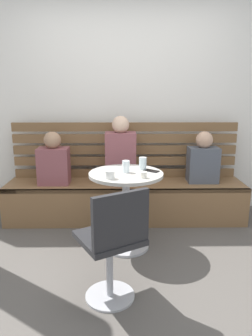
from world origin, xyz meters
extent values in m
plane|color=#514C47|center=(0.00, 0.00, 0.00)|extent=(8.00, 8.00, 0.00)
cube|color=silver|center=(0.00, 1.64, 1.45)|extent=(5.20, 0.10, 2.90)
cube|color=brown|center=(0.00, 1.20, 0.22)|extent=(2.70, 0.52, 0.44)
cube|color=brown|center=(0.00, 0.96, 0.42)|extent=(2.70, 0.04, 0.04)
cube|color=brown|center=(0.00, 1.44, 0.49)|extent=(2.65, 0.04, 0.10)
cube|color=brown|center=(0.00, 1.44, 0.64)|extent=(2.65, 0.04, 0.10)
cube|color=brown|center=(0.00, 1.44, 0.78)|extent=(2.65, 0.04, 0.10)
cube|color=brown|center=(0.00, 1.44, 0.92)|extent=(2.65, 0.04, 0.10)
cube|color=brown|center=(0.00, 1.44, 1.05)|extent=(2.65, 0.04, 0.10)
cylinder|color=#ADADB2|center=(0.00, 0.53, 0.01)|extent=(0.44, 0.44, 0.02)
cylinder|color=#ADADB2|center=(0.00, 0.53, 0.37)|extent=(0.07, 0.07, 0.69)
cylinder|color=#B7B2A8|center=(0.00, 0.53, 0.72)|extent=(0.68, 0.68, 0.03)
cylinder|color=#ADADB2|center=(-0.13, -0.22, 0.01)|extent=(0.36, 0.36, 0.02)
cylinder|color=#ADADB2|center=(-0.13, -0.22, 0.23)|extent=(0.05, 0.05, 0.45)
cube|color=#232326|center=(-0.13, -0.22, 0.47)|extent=(0.55, 0.55, 0.04)
cube|color=#232326|center=(-0.04, -0.37, 0.67)|extent=(0.37, 0.23, 0.36)
cube|color=brown|center=(-0.05, 1.21, 0.73)|extent=(0.34, 0.22, 0.58)
sphere|color=#DBB293|center=(-0.05, 1.21, 1.10)|extent=(0.19, 0.19, 0.19)
cube|color=brown|center=(-0.80, 1.18, 0.65)|extent=(0.34, 0.22, 0.41)
sphere|color=#A37A5B|center=(-0.80, 1.18, 0.94)|extent=(0.19, 0.19, 0.19)
cube|color=#4C515B|center=(0.89, 1.24, 0.64)|extent=(0.34, 0.22, 0.40)
sphere|color=tan|center=(0.89, 1.24, 0.93)|extent=(0.19, 0.19, 0.19)
cylinder|color=silver|center=(0.16, 0.63, 0.80)|extent=(0.07, 0.07, 0.12)
cylinder|color=white|center=(0.00, 0.53, 0.80)|extent=(0.07, 0.07, 0.11)
cylinder|color=white|center=(-0.14, 0.33, 0.78)|extent=(0.08, 0.08, 0.07)
cylinder|color=silver|center=(0.15, 0.35, 0.77)|extent=(0.06, 0.06, 0.05)
cube|color=black|center=(0.24, 0.57, 0.74)|extent=(0.15, 0.14, 0.01)
camera|label=1|loc=(-0.03, -2.20, 1.47)|focal=33.20mm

